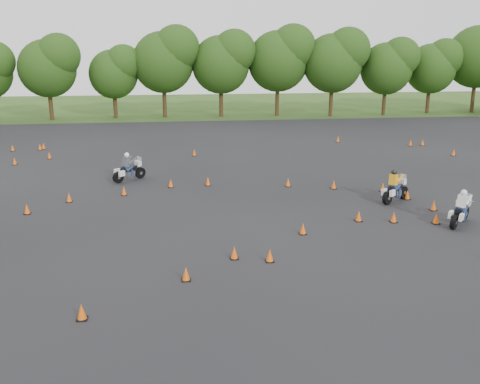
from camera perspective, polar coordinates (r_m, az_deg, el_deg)
name	(u,v)px	position (r m, az deg, el deg)	size (l,w,h in m)	color
ground	(254,250)	(20.41, 1.48, -6.18)	(140.00, 140.00, 0.00)	#2D5119
asphalt_pad	(235,205)	(26.03, -0.58, -1.40)	(62.00, 62.00, 0.00)	black
treeline	(246,76)	(54.86, 0.68, 12.30)	(86.63, 32.60, 11.09)	#213F12
traffic_cones	(239,202)	(25.74, -0.14, -1.07)	(36.89, 33.03, 0.45)	#E65509
rider_grey	(129,166)	(31.29, -11.80, 2.71)	(2.18, 0.67, 1.68)	#44464D
rider_yellow	(397,185)	(27.51, 16.37, 0.67)	(2.14, 0.66, 1.65)	orange
rider_white	(460,207)	(24.82, 22.42, -1.45)	(2.11, 0.65, 1.63)	silver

